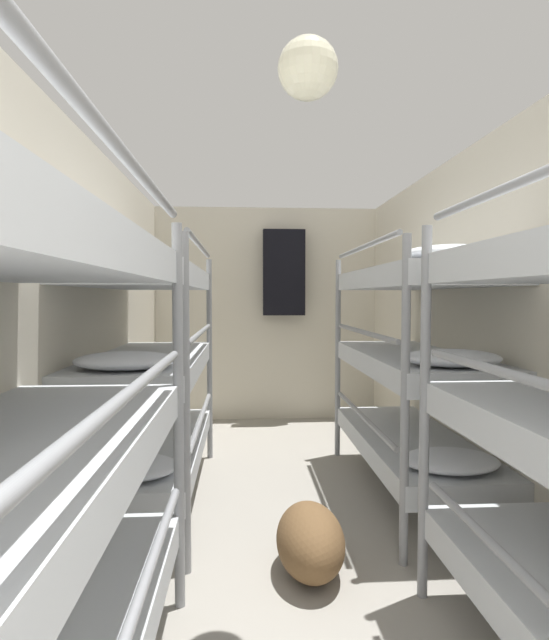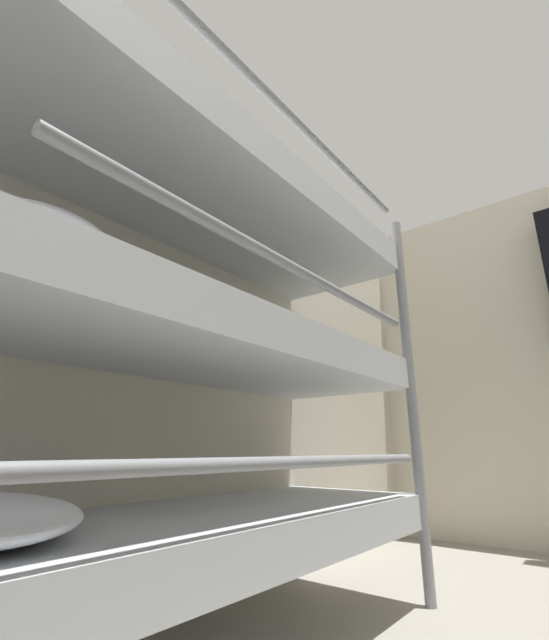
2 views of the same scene
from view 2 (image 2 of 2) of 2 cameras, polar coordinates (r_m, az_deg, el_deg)
The scene contains 1 object.
bunk_stack_left_far at distance 1.39m, azimuth -9.73°, elevation -2.83°, with size 0.68×1.77×1.67m.
Camera 2 is at (0.16, 2.45, 0.57)m, focal length 24.00 mm.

